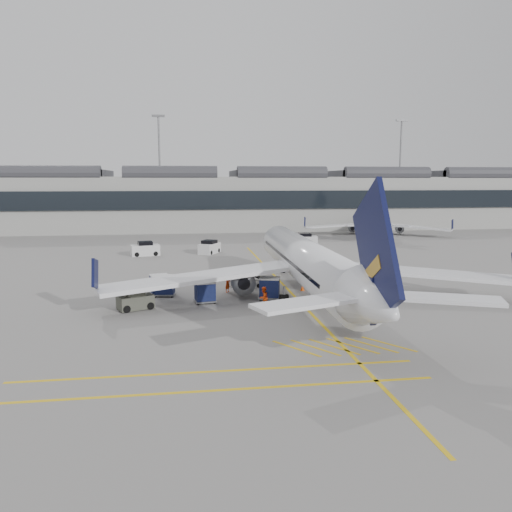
{
  "coord_description": "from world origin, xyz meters",
  "views": [
    {
      "loc": [
        0.31,
        -35.84,
        10.24
      ],
      "look_at": [
        6.25,
        4.98,
        4.0
      ],
      "focal_mm": 35.0,
      "sensor_mm": 36.0,
      "label": 1
    }
  ],
  "objects": [
    {
      "name": "ground",
      "position": [
        0.0,
        0.0,
        0.0
      ],
      "size": [
        220.0,
        220.0,
        0.0
      ],
      "primitive_type": "plane",
      "color": "gray",
      "rests_on": "ground"
    },
    {
      "name": "terminal",
      "position": [
        0.0,
        71.93,
        6.14
      ],
      "size": [
        200.0,
        20.45,
        12.4
      ],
      "color": "#9E9E99",
      "rests_on": "ground"
    },
    {
      "name": "light_masts",
      "position": [
        -1.67,
        86.0,
        14.49
      ],
      "size": [
        113.0,
        0.6,
        25.45
      ],
      "color": "slate",
      "rests_on": "ground"
    },
    {
      "name": "apron_markings",
      "position": [
        10.0,
        10.0,
        0.01
      ],
      "size": [
        0.25,
        60.0,
        0.01
      ],
      "primitive_type": "cube",
      "color": "gold",
      "rests_on": "ground"
    },
    {
      "name": "airliner_main",
      "position": [
        11.07,
        6.05,
        3.08
      ],
      "size": [
        36.03,
        39.37,
        10.47
      ],
      "rotation": [
        0.0,
        0.0,
        -0.02
      ],
      "color": "white",
      "rests_on": "ground"
    },
    {
      "name": "airliner_far",
      "position": [
        36.69,
        54.81,
        2.34
      ],
      "size": [
        25.82,
        28.59,
        7.97
      ],
      "rotation": [
        0.0,
        0.0,
        -0.36
      ],
      "color": "white",
      "rests_on": "ground"
    },
    {
      "name": "belt_loader",
      "position": [
        6.26,
        11.83,
        0.49
      ],
      "size": [
        4.26,
        2.26,
        1.68
      ],
      "rotation": [
        0.0,
        0.0,
        -0.28
      ],
      "color": "beige",
      "rests_on": "ground"
    },
    {
      "name": "baggage_cart_a",
      "position": [
        7.59,
        5.97,
        1.03
      ],
      "size": [
        2.15,
        1.92,
        1.93
      ],
      "rotation": [
        0.0,
        0.0,
        -0.26
      ],
      "color": "gray",
      "rests_on": "ground"
    },
    {
      "name": "baggage_cart_b",
      "position": [
        1.97,
        5.49,
        0.98
      ],
      "size": [
        1.94,
        1.69,
        1.82
      ],
      "rotation": [
        0.0,
        0.0,
        0.17
      ],
      "color": "gray",
      "rests_on": "ground"
    },
    {
      "name": "baggage_cart_c",
      "position": [
        -1.47,
        8.56,
        1.0
      ],
      "size": [
        1.96,
        1.69,
        1.86
      ],
      "rotation": [
        0.0,
        0.0,
        -0.15
      ],
      "color": "gray",
      "rests_on": "ground"
    },
    {
      "name": "baggage_cart_d",
      "position": [
        -1.98,
        9.31,
        0.97
      ],
      "size": [
        2.02,
        1.81,
        1.81
      ],
      "rotation": [
        0.0,
        0.0,
        0.26
      ],
      "color": "gray",
      "rests_on": "ground"
    },
    {
      "name": "ramp_agent_a",
      "position": [
        4.23,
        9.29,
        0.84
      ],
      "size": [
        0.7,
        0.73,
        1.69
      ],
      "primitive_type": "imported",
      "rotation": [
        0.0,
        0.0,
        0.9
      ],
      "color": "red",
      "rests_on": "ground"
    },
    {
      "name": "ramp_agent_b",
      "position": [
        6.56,
        2.87,
        0.9
      ],
      "size": [
        1.11,
        1.1,
        1.81
      ],
      "primitive_type": "imported",
      "rotation": [
        0.0,
        0.0,
        3.87
      ],
      "color": "#E93F0C",
      "rests_on": "ground"
    },
    {
      "name": "pushback_tug",
      "position": [
        -3.67,
        4.19,
        0.67
      ],
      "size": [
        3.12,
        2.58,
        1.51
      ],
      "rotation": [
        0.0,
        0.0,
        0.42
      ],
      "color": "#4C4E42",
      "rests_on": "ground"
    },
    {
      "name": "safety_cone_nose",
      "position": [
        7.85,
        20.71,
        0.24
      ],
      "size": [
        0.34,
        0.34,
        0.47
      ],
      "primitive_type": "cone",
      "color": "#F24C0A",
      "rests_on": "ground"
    },
    {
      "name": "safety_cone_engine",
      "position": [
        11.25,
        8.93,
        0.28
      ],
      "size": [
        0.4,
        0.4,
        0.55
      ],
      "primitive_type": "cone",
      "color": "#F24C0A",
      "rests_on": "ground"
    },
    {
      "name": "service_van_left",
      "position": [
        -5.01,
        33.78,
        0.88
      ],
      "size": [
        4.13,
        2.68,
        1.96
      ],
      "rotation": [
        0.0,
        0.0,
        0.22
      ],
      "color": "silver",
      "rests_on": "ground"
    },
    {
      "name": "service_van_mid",
      "position": [
        3.87,
        34.57,
        0.85
      ],
      "size": [
        3.4,
        4.12,
        1.9
      ],
      "rotation": [
        0.0,
        0.0,
        1.06
      ],
      "color": "silver",
      "rests_on": "ground"
    },
    {
      "name": "service_van_right",
      "position": [
        19.32,
        40.93,
        0.9
      ],
      "size": [
        4.14,
        2.43,
        2.02
      ],
      "rotation": [
        0.0,
        0.0,
        -0.12
      ],
      "color": "silver",
      "rests_on": "ground"
    }
  ]
}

